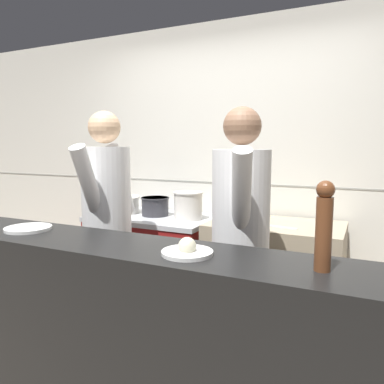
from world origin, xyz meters
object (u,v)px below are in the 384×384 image
Objects in this scene: oven_range at (154,261)px; chef_sous at (240,234)px; chefs_knife at (269,225)px; plated_dish_appetiser at (187,250)px; plated_dish_main at (28,228)px; pepper_mill at (324,224)px; sauce_pot at (155,206)px; chef_head_cook at (107,218)px; braising_pot at (188,205)px; stock_pot at (121,204)px.

oven_range is 1.38m from chef_sous.
plated_dish_appetiser is at bearing -93.08° from chefs_knife.
pepper_mill reaches higher than plated_dish_main.
sauce_pot is 0.15× the size of chef_sous.
chef_head_cook is at bearing 145.38° from plated_dish_appetiser.
plated_dish_appetiser is at bearing -54.18° from sauce_pot.
chefs_knife is 1.37m from pepper_mill.
braising_pot is 1.38m from plated_dish_main.
braising_pot is at bearing -0.23° from stock_pot.
pepper_mill reaches higher than sauce_pot.
stock_pot is at bearing 145.40° from pepper_mill.
pepper_mill is at bearing -67.80° from chef_sous.
chefs_knife is at bearing 112.42° from pepper_mill.
plated_dish_appetiser is at bearing -45.17° from stock_pot.
sauce_pot is at bearing 139.35° from pepper_mill.
oven_range is at bearing 176.98° from braising_pot.
braising_pot is at bearing 73.04° from plated_dish_main.
chef_head_cook is at bearing 83.32° from plated_dish_main.
oven_range is 0.62m from stock_pot.
sauce_pot reaches higher than chefs_knife.
oven_range is 0.88m from chef_head_cook.
chef_head_cook reaches higher than pepper_mill.
pepper_mill is at bearing -34.60° from stock_pot.
chef_head_cook is (-1.06, -0.59, 0.07)m from chefs_knife.
stock_pot is at bearing 179.77° from braising_pot.
plated_dish_appetiser reaches higher than chefs_knife.
plated_dish_appetiser reaches higher than sauce_pot.
braising_pot is (0.34, -0.02, 0.04)m from sauce_pot.
chefs_knife is at bearing -6.38° from sauce_pot.
chef_sous is at bearing -45.22° from braising_pot.
chefs_knife is 1.28m from plated_dish_appetiser.
braising_pot is at bearing -3.76° from sauce_pot.
pepper_mill is 0.21× the size of chef_head_cook.
chef_head_cook is at bearing 157.44° from pepper_mill.
chefs_knife is at bearing 47.22° from plated_dish_main.
oven_range is 0.64× the size of chef_sous.
oven_range is 1.19m from chefs_knife.
chefs_knife is 1.00× the size of pepper_mill.
chef_sous is (1.04, -0.73, 0.01)m from sauce_pot.
chef_sous is (1.40, -0.71, 0.01)m from stock_pot.
plated_dish_appetiser is at bearing -2.57° from plated_dish_main.
braising_pot reaches higher than stock_pot.
braising_pot is 1.09× the size of plated_dish_appetiser.
plated_dish_main is 0.73× the size of pepper_mill.
chef_sous reaches higher than plated_dish_main.
plated_dish_main is at bearing -91.95° from oven_range.
plated_dish_main reaches higher than chefs_knife.
sauce_pot is 0.35m from braising_pot.
oven_range is at bearing -165.60° from sauce_pot.
chef_sous is at bearing 86.80° from plated_dish_appetiser.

